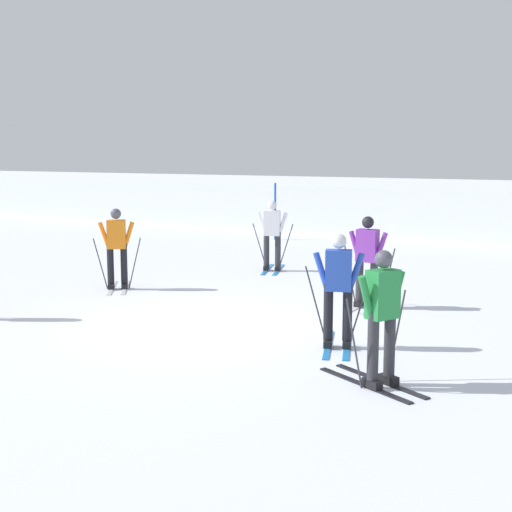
{
  "coord_description": "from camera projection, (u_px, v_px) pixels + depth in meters",
  "views": [
    {
      "loc": [
        6.17,
        -9.7,
        2.89
      ],
      "look_at": [
        -0.18,
        2.05,
        0.9
      ],
      "focal_mm": 49.53,
      "sensor_mm": 36.0,
      "label": 1
    }
  ],
  "objects": [
    {
      "name": "skier_blue",
      "position": [
        338.0,
        287.0,
        10.31
      ],
      "size": [
        0.95,
        1.63,
        1.71
      ],
      "color": "#237AC6",
      "rests_on": "ground"
    },
    {
      "name": "skier_white",
      "position": [
        272.0,
        234.0,
        17.04
      ],
      "size": [
        0.96,
        1.63,
        1.71
      ],
      "color": "#237AC6",
      "rests_on": "ground"
    },
    {
      "name": "skier_orange",
      "position": [
        117.0,
        246.0,
        14.76
      ],
      "size": [
        1.22,
        1.52,
        1.71
      ],
      "color": "silver",
      "rests_on": "ground"
    },
    {
      "name": "skier_green",
      "position": [
        382.0,
        314.0,
        8.6
      ],
      "size": [
        1.59,
        1.07,
        1.71
      ],
      "color": "black",
      "rests_on": "ground"
    },
    {
      "name": "ground_plane",
      "position": [
        207.0,
        326.0,
        11.77
      ],
      "size": [
        120.0,
        120.0,
        0.0
      ],
      "primitive_type": "plane",
      "color": "silver"
    },
    {
      "name": "far_snow_ridge",
      "position": [
        457.0,
        205.0,
        27.51
      ],
      "size": [
        80.0,
        9.53,
        1.62
      ],
      "primitive_type": "cube",
      "color": "silver",
      "rests_on": "ground"
    },
    {
      "name": "skier_purple",
      "position": [
        367.0,
        259.0,
        13.0
      ],
      "size": [
        1.0,
        1.61,
        1.71
      ],
      "color": "silver",
      "rests_on": "ground"
    },
    {
      "name": "trail_marker_pole",
      "position": [
        275.0,
        211.0,
        23.13
      ],
      "size": [
        0.07,
        0.07,
        1.86
      ],
      "primitive_type": "cylinder",
      "color": "#1E56AD",
      "rests_on": "ground"
    }
  ]
}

